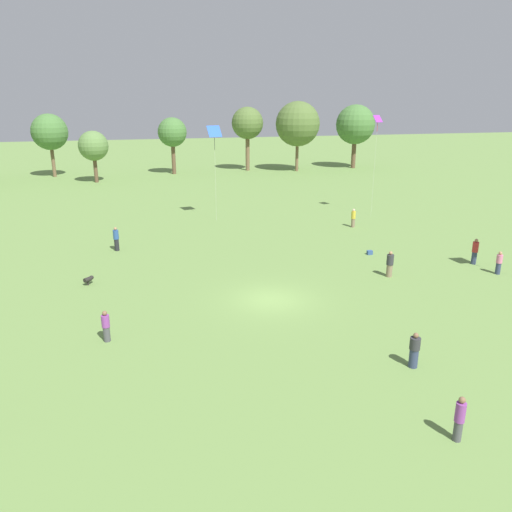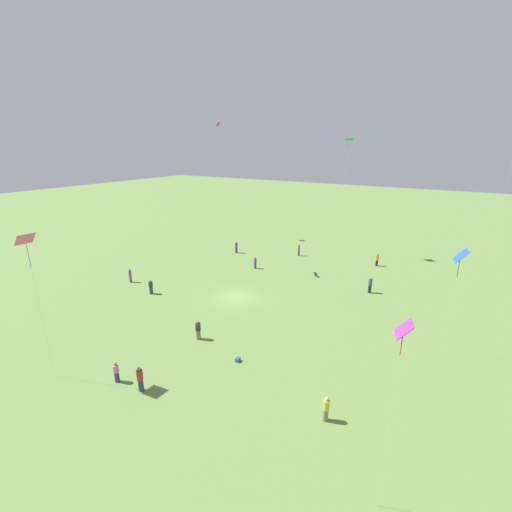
% 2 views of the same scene
% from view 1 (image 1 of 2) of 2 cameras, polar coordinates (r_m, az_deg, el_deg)
% --- Properties ---
extents(ground_plane, '(240.00, 240.00, 0.00)m').
position_cam_1_polar(ground_plane, '(30.03, 1.78, -5.02)').
color(ground_plane, '#6B8E47').
extents(tree_1, '(5.24, 5.24, 9.22)m').
position_cam_1_polar(tree_1, '(81.38, -22.52, 12.94)').
color(tree_1, brown).
rests_on(tree_1, ground_plane).
extents(tree_2, '(4.08, 4.08, 7.11)m').
position_cam_1_polar(tree_2, '(74.08, -18.10, 11.85)').
color(tree_2, brown).
rests_on(tree_2, ground_plane).
extents(tree_3, '(4.40, 4.40, 8.57)m').
position_cam_1_polar(tree_3, '(79.46, -9.55, 13.73)').
color(tree_3, brown).
rests_on(tree_3, ground_plane).
extents(tree_4, '(5.04, 5.04, 10.04)m').
position_cam_1_polar(tree_4, '(82.25, -0.99, 14.90)').
color(tree_4, brown).
rests_on(tree_4, ground_plane).
extents(tree_5, '(6.98, 6.98, 10.91)m').
position_cam_1_polar(tree_5, '(81.73, 4.79, 14.80)').
color(tree_5, brown).
rests_on(tree_5, ground_plane).
extents(tree_6, '(6.40, 6.40, 10.34)m').
position_cam_1_polar(tree_6, '(86.65, 11.29, 14.50)').
color(tree_6, brown).
rests_on(tree_6, ground_plane).
extents(person_0, '(0.40, 0.40, 1.64)m').
position_cam_1_polar(person_0, '(25.96, -16.78, -7.70)').
color(person_0, '#4C4C51').
rests_on(person_0, ground_plane).
extents(person_3, '(0.47, 0.47, 1.79)m').
position_cam_1_polar(person_3, '(34.67, 15.04, -0.92)').
color(person_3, '#847056').
rests_on(person_3, ground_plane).
extents(person_4, '(0.52, 0.52, 1.73)m').
position_cam_1_polar(person_4, '(47.18, 11.06, 4.27)').
color(person_4, '#847056').
rests_on(person_4, ground_plane).
extents(person_6, '(0.58, 0.58, 1.90)m').
position_cam_1_polar(person_6, '(39.32, 23.73, 0.47)').
color(person_6, '#333D5B').
rests_on(person_6, ground_plane).
extents(person_7, '(0.67, 0.67, 1.69)m').
position_cam_1_polar(person_7, '(23.74, 17.64, -10.26)').
color(person_7, '#333D5B').
rests_on(person_7, ground_plane).
extents(person_8, '(0.50, 0.50, 1.61)m').
position_cam_1_polar(person_8, '(37.83, 26.01, -0.72)').
color(person_8, '#333D5B').
rests_on(person_8, ground_plane).
extents(person_9, '(0.43, 0.43, 1.77)m').
position_cam_1_polar(person_9, '(19.69, 22.23, -16.84)').
color(person_9, '#4C4C51').
rests_on(person_9, ground_plane).
extents(person_10, '(0.48, 0.48, 1.90)m').
position_cam_1_polar(person_10, '(40.65, -15.69, 1.88)').
color(person_10, '#232328').
rests_on(person_10, ground_plane).
extents(kite_2, '(0.98, 0.79, 9.88)m').
position_cam_1_polar(kite_2, '(51.26, 13.73, 14.58)').
color(kite_2, purple).
rests_on(kite_2, ground_plane).
extents(kite_3, '(1.41, 1.05, 9.01)m').
position_cam_1_polar(kite_3, '(48.04, -4.79, 13.81)').
color(kite_3, blue).
rests_on(kite_3, ground_plane).
extents(dog_0, '(0.65, 0.63, 0.55)m').
position_cam_1_polar(dog_0, '(33.99, -18.57, -2.53)').
color(dog_0, black).
rests_on(dog_0, ground_plane).
extents(picnic_bag_0, '(0.41, 0.29, 0.31)m').
position_cam_1_polar(picnic_bag_0, '(39.38, 12.87, 0.39)').
color(picnic_bag_0, '#33518C').
rests_on(picnic_bag_0, ground_plane).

